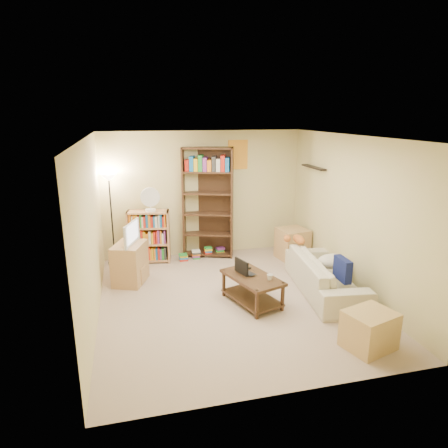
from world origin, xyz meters
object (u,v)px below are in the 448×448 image
Objects in this scene: short_bookshelf at (149,237)px; side_table at (292,244)px; sofa at (325,275)px; television at (128,233)px; tall_bookshelf at (208,200)px; coffee_table at (252,285)px; desk_fan at (150,199)px; tabby_cat at (297,239)px; mug at (270,277)px; end_cabinet at (369,330)px; laptop at (249,272)px; tv_stand at (130,263)px; floor_lamp at (110,193)px.

short_bookshelf reaches higher than side_table.
sofa is 3.32m from television.
coffee_table is at bearing -65.99° from tall_bookshelf.
coffee_table is 2.43× the size of desk_fan.
tabby_cat is at bearing -75.97° from television.
mug is at bearing -129.38° from tabby_cat.
end_cabinet is (2.45, -3.69, -0.27)m from short_bookshelf.
desk_fan reaches higher than tabby_cat.
laptop is 2.10m from tv_stand.
sofa is 3.18× the size of television.
tall_bookshelf reaches higher than floor_lamp.
tabby_cat reaches higher than laptop.
laptop is 2.55m from desk_fan.
television is at bearing 144.21° from mug.
tall_bookshelf is at bearing 160.45° from side_table.
coffee_table is at bearing -140.88° from tabby_cat.
tv_stand reaches higher than coffee_table.
sofa is at bearing -28.20° from short_bookshelf.
short_bookshelf is at bearing -159.23° from tall_bookshelf.
mug is 2.88m from short_bookshelf.
coffee_table is 0.35m from mug.
desk_fan is at bearing -30.08° from short_bookshelf.
television reaches higher than side_table.
television is at bearing -116.26° from desk_fan.
laptop is 0.21× the size of floor_lamp.
mug is 1.57m from end_cabinet.
tall_bookshelf is 3.58× the size of side_table.
desk_fan reaches higher than short_bookshelf.
tall_bookshelf reaches higher than end_cabinet.
coffee_table is 2.17m from side_table.
floor_lamp is at bearing 114.57° from coffee_table.
laptop is 1.95m from end_cabinet.
tabby_cat is 1.28× the size of laptop.
mug is 2.50m from television.
tv_stand is at bearing -74.14° from floor_lamp.
short_bookshelf is at bearing 169.45° from side_table.
tabby_cat is 2.82m from desk_fan.
short_bookshelf is at bearing 152.87° from tabby_cat.
television is (-2.00, 1.44, 0.40)m from mug.
television reaches higher than mug.
coffee_table is 2.41m from tall_bookshelf.
side_table is at bearing -9.81° from desk_fan.
mug is at bearing 113.16° from sofa.
desk_fan is 0.26× the size of floor_lamp.
tabby_cat is at bearing 88.33° from end_cabinet.
desk_fan is at bearing 153.20° from tabby_cat.
desk_fan is at bearing 59.24° from sofa.
television is at bearing 76.75° from sofa.
television reaches higher than tabby_cat.
laptop is 0.63× the size of end_cabinet.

